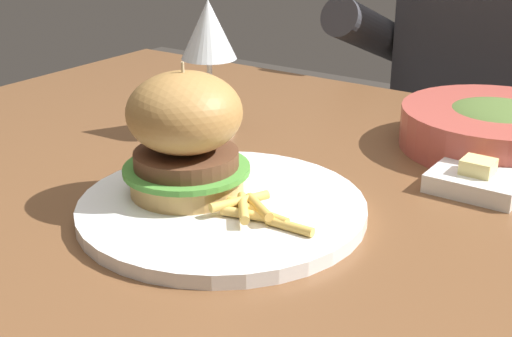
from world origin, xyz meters
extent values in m
cube|color=brown|center=(0.00, 0.00, 0.72)|extent=(1.36, 0.81, 0.04)
cylinder|color=brown|center=(-0.62, 0.34, 0.35)|extent=(0.06, 0.06, 0.70)
cylinder|color=white|center=(-0.09, -0.12, 0.75)|extent=(0.29, 0.29, 0.01)
cylinder|color=tan|center=(-0.14, -0.12, 0.77)|extent=(0.11, 0.11, 0.02)
cylinder|color=#4C9338|center=(-0.14, -0.12, 0.78)|extent=(0.13, 0.13, 0.01)
cylinder|color=brown|center=(-0.14, -0.12, 0.79)|extent=(0.11, 0.11, 0.02)
ellipsoid|color=#A97A41|center=(-0.14, -0.12, 0.84)|extent=(0.11, 0.11, 0.08)
cylinder|color=#CCB78C|center=(-0.14, -0.12, 0.86)|extent=(0.00, 0.00, 0.05)
cylinder|color=#E0B251|center=(-0.01, -0.13, 0.76)|extent=(0.05, 0.01, 0.01)
cylinder|color=#EABC5B|center=(-0.05, -0.14, 0.76)|extent=(0.05, 0.02, 0.01)
cylinder|color=#E0B251|center=(-0.05, -0.13, 0.76)|extent=(0.07, 0.02, 0.01)
cylinder|color=gold|center=(-0.04, -0.13, 0.77)|extent=(0.05, 0.03, 0.01)
cylinder|color=#E0B251|center=(-0.06, -0.14, 0.76)|extent=(0.04, 0.05, 0.01)
cylinder|color=#E0B251|center=(-0.07, -0.13, 0.76)|extent=(0.03, 0.06, 0.01)
cylinder|color=silver|center=(-0.26, 0.07, 0.74)|extent=(0.06, 0.06, 0.00)
cylinder|color=silver|center=(-0.26, 0.07, 0.79)|extent=(0.01, 0.01, 0.10)
cone|color=silver|center=(-0.26, 0.07, 0.88)|extent=(0.07, 0.07, 0.07)
cube|color=white|center=(0.09, 0.08, 0.75)|extent=(0.09, 0.07, 0.02)
cube|color=#F4E58C|center=(0.09, 0.08, 0.77)|extent=(0.03, 0.03, 0.02)
cylinder|color=#B24C42|center=(0.07, 0.22, 0.77)|extent=(0.23, 0.23, 0.05)
ellipsoid|color=#4C662D|center=(0.07, 0.22, 0.78)|extent=(0.13, 0.13, 0.02)
cube|color=#282833|center=(-0.05, 0.68, 0.23)|extent=(0.30, 0.22, 0.46)
cube|color=#333338|center=(-0.05, 0.68, 0.72)|extent=(0.36, 0.20, 0.52)
cylinder|color=#333338|center=(-0.27, 0.60, 0.78)|extent=(0.07, 0.34, 0.18)
camera|label=1|loc=(0.30, -0.62, 1.05)|focal=50.00mm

